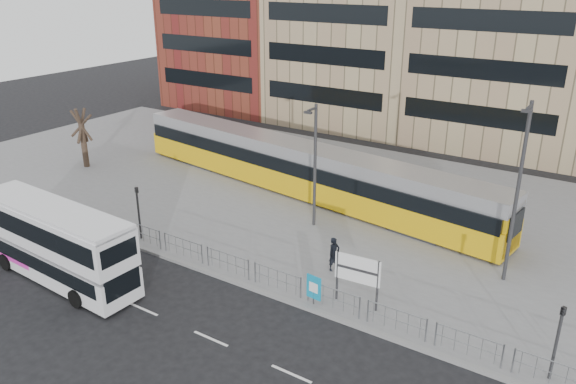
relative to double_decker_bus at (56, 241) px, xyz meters
The scene contains 15 objects.
ground 8.82m from the double_decker_bus, 29.98° to the left, with size 120.00×120.00×0.00m, color black.
plaza 18.01m from the double_decker_bus, 65.49° to the left, with size 64.00×24.00×0.15m, color slate.
kerb 8.83m from the double_decker_bus, 30.27° to the left, with size 64.00×0.25×0.17m, color gray.
pedestrian_barrier 10.62m from the double_decker_bus, 26.91° to the left, with size 32.07×0.07×1.10m.
road_markings 8.68m from the double_decker_bus, ahead, with size 62.00×0.12×0.01m, color white.
double_decker_bus is the anchor object (origin of this frame).
tram 16.56m from the double_decker_bus, 76.39° to the left, with size 28.98×6.70×3.40m.
station_sign 14.57m from the double_decker_bus, 22.94° to the left, with size 2.14×0.26×2.46m.
ad_panel 12.72m from the double_decker_bus, 21.68° to the left, with size 0.77×0.14×1.45m.
pedestrian 13.62m from the double_decker_bus, 35.77° to the left, with size 0.64×0.42×1.77m, color black.
traffic_light_west 5.11m from the double_decker_bus, 88.12° to the left, with size 0.22×0.24×3.10m.
traffic_light_east 22.29m from the double_decker_bus, 13.48° to the left, with size 0.23×0.25×3.10m.
lamp_post_west 14.24m from the double_decker_bus, 58.25° to the left, with size 0.45×1.04×7.29m.
lamp_post_east 22.00m from the double_decker_bus, 32.18° to the left, with size 0.45×1.04×8.89m.
bare_tree 17.49m from the double_decker_bus, 137.74° to the left, with size 4.54×4.54×6.85m.
Camera 1 is at (15.35, -18.51, 14.29)m, focal length 35.00 mm.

